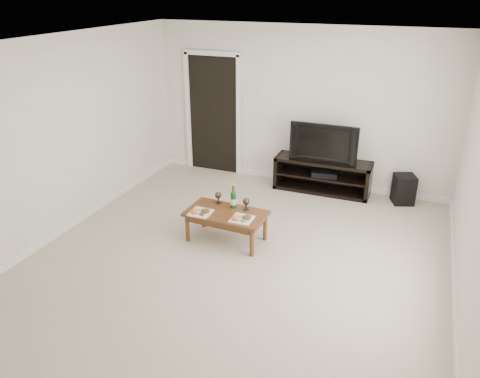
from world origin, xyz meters
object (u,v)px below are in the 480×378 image
at_px(media_console, 322,176).
at_px(subwoofer, 404,189).
at_px(television, 325,141).
at_px(coffee_table, 226,226).

xyz_separation_m(media_console, subwoofer, (1.28, 0.02, -0.05)).
height_order(television, subwoofer, television).
relative_size(subwoofer, coffee_table, 0.44).
xyz_separation_m(subwoofer, coffee_table, (-2.10, -2.10, -0.02)).
bearing_deg(coffee_table, television, 68.44).
relative_size(television, coffee_table, 1.03).
distance_m(television, coffee_table, 2.32).
height_order(media_console, subwoofer, media_console).
xyz_separation_m(television, coffee_table, (-0.82, -2.08, -0.65)).
bearing_deg(subwoofer, media_console, 160.72).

